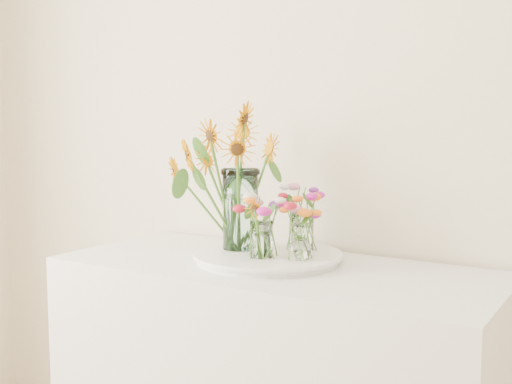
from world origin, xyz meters
TOP-DOWN VIEW (x-y plane):
  - tray at (-0.33, 1.96)m, footprint 0.46×0.46m
  - mason_jar at (-0.44, 1.97)m, footprint 0.13×0.13m
  - sunflower_bouquet at (-0.44, 1.97)m, footprint 0.78×0.78m
  - small_vase_a at (-0.31, 1.89)m, footprint 0.08×0.08m
  - wildflower_posy_a at (-0.31, 1.89)m, footprint 0.21×0.21m
  - small_vase_b at (-0.20, 1.93)m, footprint 0.10×0.10m
  - wildflower_posy_b at (-0.20, 1.93)m, footprint 0.19×0.19m
  - small_vase_c at (-0.26, 2.06)m, footprint 0.09×0.09m
  - wildflower_posy_c at (-0.26, 2.06)m, footprint 0.20×0.20m

SIDE VIEW (x-z plane):
  - tray at x=-0.33m, z-range 0.90..0.92m
  - small_vase_b at x=-0.20m, z-range 0.93..1.04m
  - small_vase_a at x=-0.31m, z-range 0.93..1.04m
  - small_vase_c at x=-0.26m, z-range 0.93..1.06m
  - wildflower_posy_b at x=-0.20m, z-range 0.93..1.13m
  - wildflower_posy_a at x=-0.31m, z-range 0.93..1.13m
  - wildflower_posy_c at x=-0.26m, z-range 0.93..1.15m
  - mason_jar at x=-0.44m, z-range 0.93..1.20m
  - sunflower_bouquet at x=-0.44m, z-range 0.93..1.40m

